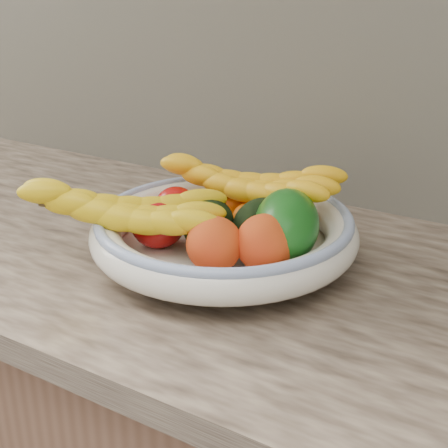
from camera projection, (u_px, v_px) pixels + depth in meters
fruit_bowl at (224, 231)px, 0.91m from camera, size 0.39×0.39×0.08m
clementine_back_left at (230, 203)px, 1.01m from camera, size 0.06×0.06×0.05m
clementine_back_right at (278, 212)px, 0.97m from camera, size 0.07×0.07×0.05m
clementine_back_mid at (248, 217)px, 0.95m from camera, size 0.05×0.05×0.04m
clementine_extra at (238, 205)px, 0.99m from camera, size 0.05×0.05×0.04m
tomato_left at (176, 205)px, 0.97m from camera, size 0.08×0.08×0.06m
tomato_near_left at (158, 224)px, 0.90m from camera, size 0.09×0.09×0.07m
avocado_center at (209, 225)px, 0.89m from camera, size 0.10×0.12×0.07m
avocado_right at (261, 222)px, 0.90m from camera, size 0.08×0.11×0.07m
green_mango at (286, 225)px, 0.86m from camera, size 0.17×0.18×0.12m
peach_front at (214, 244)px, 0.83m from camera, size 0.08×0.08×0.08m
peach_right at (265, 243)px, 0.82m from camera, size 0.08×0.08×0.08m
banana_bunch_back at (246, 189)px, 0.96m from camera, size 0.32×0.14×0.09m
banana_bunch_front at (122, 216)px, 0.88m from camera, size 0.33×0.24×0.08m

